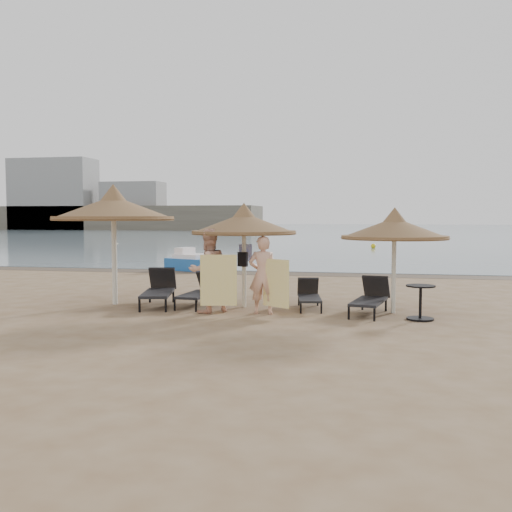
{
  "coord_description": "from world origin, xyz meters",
  "views": [
    {
      "loc": [
        2.73,
        -13.15,
        2.3
      ],
      "look_at": [
        -0.09,
        1.2,
        1.28
      ],
      "focal_mm": 40.0,
      "sensor_mm": 36.0,
      "label": 1
    }
  ],
  "objects": [
    {
      "name": "ground",
      "position": [
        0.0,
        0.0,
        0.0
      ],
      "size": [
        160.0,
        160.0,
        0.0
      ],
      "primitive_type": "plane",
      "color": "#90765A",
      "rests_on": "ground"
    },
    {
      "name": "sea",
      "position": [
        0.0,
        80.0,
        0.01
      ],
      "size": [
        200.0,
        140.0,
        0.03
      ],
      "primitive_type": "cube",
      "color": "slate",
      "rests_on": "ground"
    },
    {
      "name": "wet_sand_strip",
      "position": [
        0.0,
        9.4,
        0.0
      ],
      "size": [
        200.0,
        1.6,
        0.01
      ],
      "primitive_type": "cube",
      "color": "brown",
      "rests_on": "ground"
    },
    {
      "name": "far_shore",
      "position": [
        -25.1,
        77.82,
        2.91
      ],
      "size": [
        150.0,
        54.8,
        12.0
      ],
      "color": "#676051",
      "rests_on": "ground"
    },
    {
      "name": "palapa_left",
      "position": [
        -3.75,
        0.65,
        2.49
      ],
      "size": [
        3.16,
        3.16,
        3.13
      ],
      "rotation": [
        0.0,
        0.0,
        -0.19
      ],
      "color": "silver",
      "rests_on": "ground"
    },
    {
      "name": "palapa_center",
      "position": [
        -0.33,
        0.85,
        2.1
      ],
      "size": [
        2.66,
        2.66,
        2.64
      ],
      "rotation": [
        0.0,
        0.0,
        0.2
      ],
      "color": "silver",
      "rests_on": "ground"
    },
    {
      "name": "palapa_right",
      "position": [
        3.34,
        0.68,
        2.0
      ],
      "size": [
        2.54,
        2.54,
        2.51
      ],
      "rotation": [
        0.0,
        0.0,
        0.21
      ],
      "color": "silver",
      "rests_on": "ground"
    },
    {
      "name": "lounger_far_left",
      "position": [
        -2.57,
        0.75,
        0.42
      ],
      "size": [
        1.13,
        2.18,
        0.93
      ],
      "rotation": [
        0.0,
        0.0,
        0.22
      ],
      "color": "black",
      "rests_on": "ground"
    },
    {
      "name": "lounger_near_left",
      "position": [
        -1.5,
        0.93,
        0.37
      ],
      "size": [
        0.79,
        1.91,
        0.83
      ],
      "rotation": [
        0.0,
        0.0,
        -0.09
      ],
      "color": "black",
      "rests_on": "ground"
    },
    {
      "name": "lounger_near_right",
      "position": [
        1.29,
        1.06,
        0.32
      ],
      "size": [
        0.78,
        1.68,
        0.72
      ],
      "rotation": [
        0.0,
        0.0,
        0.16
      ],
      "color": "black",
      "rests_on": "ground"
    },
    {
      "name": "lounger_far_right",
      "position": [
        2.82,
        0.54,
        0.38
      ],
      "size": [
        1.0,
        1.99,
        0.85
      ],
      "rotation": [
        0.0,
        0.0,
        -0.2
      ],
      "color": "black",
      "rests_on": "ground"
    },
    {
      "name": "side_table",
      "position": [
        3.89,
        -0.14,
        0.36
      ],
      "size": [
        0.64,
        0.64,
        0.77
      ],
      "rotation": [
        0.0,
        0.0,
        0.42
      ],
      "color": "black",
      "rests_on": "ground"
    },
    {
      "name": "person_left",
      "position": [
        -1.0,
        -0.11,
        1.16
      ],
      "size": [
        1.25,
        1.24,
        2.32
      ],
      "primitive_type": "imported",
      "rotation": [
        0.0,
        0.0,
        3.91
      ],
      "color": "#E2A688",
      "rests_on": "ground"
    },
    {
      "name": "person_right",
      "position": [
        0.32,
        -0.05,
        1.07
      ],
      "size": [
        1.02,
        0.7,
        2.14
      ],
      "primitive_type": "imported",
      "rotation": [
        0.0,
        0.0,
        3.2
      ],
      "color": "#E2A688",
      "rests_on": "ground"
    },
    {
      "name": "towel_left",
      "position": [
        -0.65,
        -0.46,
        0.82
      ],
      "size": [
        0.84,
        0.16,
        1.19
      ],
      "rotation": [
        0.0,
        0.0,
        0.17
      ],
      "color": "yellow",
      "rests_on": "ground"
    },
    {
      "name": "towel_right",
      "position": [
        0.67,
        -0.3,
        0.76
      ],
      "size": [
        0.68,
        0.44,
        1.11
      ],
      "rotation": [
        0.0,
        0.0,
        -0.56
      ],
      "color": "yellow",
      "rests_on": "ground"
    },
    {
      "name": "bag_patterned",
      "position": [
        -0.33,
        1.03,
        1.37
      ],
      "size": [
        0.34,
        0.17,
        0.42
      ],
      "rotation": [
        0.0,
        0.0,
        0.18
      ],
      "color": "white",
      "rests_on": "ground"
    },
    {
      "name": "bag_dark",
      "position": [
        -0.33,
        0.69,
        1.23
      ],
      "size": [
        0.27,
        0.16,
        0.36
      ],
      "rotation": [
        0.0,
        0.0,
        -0.33
      ],
      "color": "black",
      "rests_on": "ground"
    },
    {
      "name": "pedal_boat",
      "position": [
        -4.65,
        10.06,
        0.36
      ],
      "size": [
        2.37,
        1.92,
        0.96
      ],
      "rotation": [
        0.0,
        0.0,
        -0.4
      ],
      "color": "#1E5CAF",
      "rests_on": "ground"
    },
    {
      "name": "buoy_left",
      "position": [
        -5.17,
        24.3,
        0.16
      ],
      "size": [
        0.32,
        0.32,
        0.32
      ],
      "primitive_type": "sphere",
      "color": "yellow",
      "rests_on": "ground"
    },
    {
      "name": "buoy_mid",
      "position": [
        3.12,
        28.36,
        0.17
      ],
      "size": [
        0.35,
        0.35,
        0.35
      ],
      "primitive_type": "sphere",
      "color": "yellow",
      "rests_on": "ground"
    }
  ]
}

